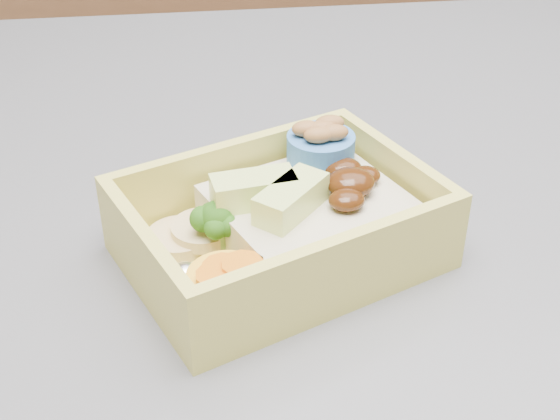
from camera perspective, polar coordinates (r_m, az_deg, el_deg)
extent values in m
cube|color=brown|center=(1.78, 1.03, 9.69)|extent=(3.20, 0.60, 0.90)
cube|color=#D1C756|center=(0.42, 0.00, -3.07)|extent=(0.19, 0.17, 0.01)
cube|color=#D1C756|center=(0.45, -3.48, 2.80)|extent=(0.15, 0.07, 0.04)
cube|color=#D1C756|center=(0.37, 4.19, -4.50)|extent=(0.15, 0.07, 0.04)
cube|color=#D1C756|center=(0.44, 8.38, 2.27)|extent=(0.05, 0.09, 0.04)
cube|color=#D1C756|center=(0.38, -9.77, -3.73)|extent=(0.05, 0.09, 0.04)
cube|color=tan|center=(0.42, 2.26, -0.55)|extent=(0.12, 0.12, 0.02)
ellipsoid|color=#361908|center=(0.41, 5.18, 2.00)|extent=(0.03, 0.03, 0.01)
ellipsoid|color=#361908|center=(0.43, 4.64, 3.01)|extent=(0.03, 0.02, 0.01)
ellipsoid|color=#361908|center=(0.40, 4.90, 0.73)|extent=(0.02, 0.02, 0.01)
ellipsoid|color=#361908|center=(0.42, 6.21, 2.52)|extent=(0.02, 0.02, 0.01)
cube|color=#D3EB7B|center=(0.40, 0.82, 0.83)|extent=(0.04, 0.05, 0.02)
cube|color=#D3EB7B|center=(0.40, -1.94, 1.50)|extent=(0.05, 0.03, 0.02)
cylinder|color=#7EA75A|center=(0.41, -4.54, -2.31)|extent=(0.01, 0.01, 0.01)
sphere|color=#285D15|center=(0.40, -4.63, -0.50)|extent=(0.02, 0.02, 0.02)
sphere|color=#285D15|center=(0.41, -3.97, -0.18)|extent=(0.01, 0.01, 0.01)
sphere|color=#285D15|center=(0.40, -5.67, -0.65)|extent=(0.01, 0.01, 0.01)
sphere|color=#285D15|center=(0.40, -3.89, -1.13)|extent=(0.01, 0.01, 0.01)
sphere|color=#285D15|center=(0.40, -4.73, -1.32)|extent=(0.01, 0.01, 0.01)
sphere|color=#285D15|center=(0.41, -5.11, -0.27)|extent=(0.01, 0.01, 0.01)
cylinder|color=yellow|center=(0.38, -3.93, -5.72)|extent=(0.04, 0.04, 0.02)
cylinder|color=orange|center=(0.37, -4.18, -4.26)|extent=(0.02, 0.02, 0.00)
cylinder|color=orange|center=(0.37, -4.60, -4.85)|extent=(0.02, 0.02, 0.00)
cylinder|color=orange|center=(0.37, -2.73, -4.08)|extent=(0.02, 0.02, 0.00)
cylinder|color=tan|center=(0.42, -7.38, -2.08)|extent=(0.03, 0.03, 0.01)
cylinder|color=tan|center=(0.42, -5.61, -1.47)|extent=(0.03, 0.03, 0.01)
ellipsoid|color=white|center=(0.43, -4.45, -0.01)|extent=(0.02, 0.02, 0.02)
ellipsoid|color=white|center=(0.39, -6.97, -5.00)|extent=(0.02, 0.02, 0.02)
cylinder|color=#3873C1|center=(0.44, 2.99, 4.44)|extent=(0.04, 0.04, 0.02)
ellipsoid|color=brown|center=(0.43, 3.04, 5.96)|extent=(0.02, 0.02, 0.01)
ellipsoid|color=brown|center=(0.44, 3.66, 6.38)|extent=(0.02, 0.02, 0.01)
ellipsoid|color=brown|center=(0.43, 1.95, 5.97)|extent=(0.02, 0.02, 0.01)
ellipsoid|color=brown|center=(0.43, 3.94, 5.69)|extent=(0.02, 0.02, 0.01)
ellipsoid|color=brown|center=(0.43, 2.84, 5.51)|extent=(0.02, 0.02, 0.01)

